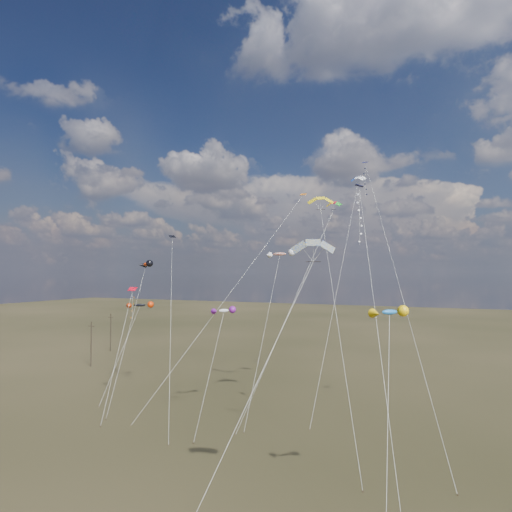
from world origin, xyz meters
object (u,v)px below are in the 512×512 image
at_px(parafoil_yellow, 321,199).
at_px(novelty_black_orange, 140,305).
at_px(utility_pole_far, 111,332).
at_px(utility_pole_near, 91,344).

height_order(parafoil_yellow, novelty_black_orange, parafoil_yellow).
bearing_deg(utility_pole_far, novelty_black_orange, -41.38).
xyz_separation_m(utility_pole_near, novelty_black_orange, (17.38, -8.36, 7.97)).
bearing_deg(utility_pole_near, utility_pole_far, 119.74).
bearing_deg(utility_pole_near, parafoil_yellow, -14.98).
relative_size(utility_pole_near, utility_pole_far, 1.00).
distance_m(utility_pole_near, parafoil_yellow, 52.58).
bearing_deg(parafoil_yellow, utility_pole_far, 154.10).
height_order(utility_pole_near, novelty_black_orange, novelty_black_orange).
xyz_separation_m(utility_pole_near, utility_pole_far, (-8.00, 14.00, 0.00)).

